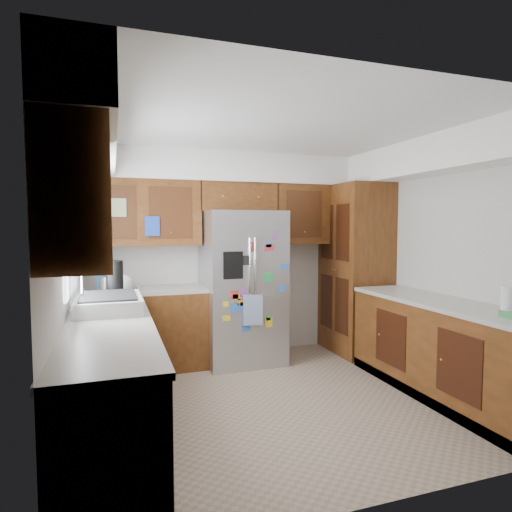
# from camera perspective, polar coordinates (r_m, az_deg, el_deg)

# --- Properties ---
(floor) EXTENTS (3.60, 3.60, 0.00)m
(floor) POSITION_cam_1_polar(r_m,az_deg,el_deg) (4.24, 3.19, -18.54)
(floor) COLOR tan
(floor) RESTS_ON ground
(room_shell) EXTENTS (3.64, 3.24, 2.52)m
(room_shell) POSITION_cam_1_polar(r_m,az_deg,el_deg) (4.22, 0.10, 6.68)
(room_shell) COLOR beige
(room_shell) RESTS_ON ground
(left_counter_run) EXTENTS (1.36, 3.20, 0.92)m
(left_counter_run) POSITION_cam_1_polar(r_m,az_deg,el_deg) (3.85, -16.72, -14.26)
(left_counter_run) COLOR #47280D
(left_counter_run) RESTS_ON ground
(right_counter_run) EXTENTS (0.63, 2.25, 0.92)m
(right_counter_run) POSITION_cam_1_polar(r_m,az_deg,el_deg) (4.49, 24.13, -11.90)
(right_counter_run) COLOR #47280D
(right_counter_run) RESTS_ON ground
(pantry) EXTENTS (0.60, 0.90, 2.15)m
(pantry) POSITION_cam_1_polar(r_m,az_deg,el_deg) (5.65, 13.07, -1.68)
(pantry) COLOR #47280D
(pantry) RESTS_ON ground
(fridge) EXTENTS (0.90, 0.79, 1.80)m
(fridge) POSITION_cam_1_polar(r_m,az_deg,el_deg) (5.10, -1.81, -4.16)
(fridge) COLOR #9F9FA4
(fridge) RESTS_ON ground
(bridge_cabinet) EXTENTS (0.96, 0.34, 0.35)m
(bridge_cabinet) POSITION_cam_1_polar(r_m,az_deg,el_deg) (5.28, -2.55, 7.80)
(bridge_cabinet) COLOR #47280D
(bridge_cabinet) RESTS_ON fridge
(fridge_top_items) EXTENTS (0.78, 0.33, 0.26)m
(fridge_top_items) POSITION_cam_1_polar(r_m,az_deg,el_deg) (5.26, -3.01, 11.09)
(fridge_top_items) COLOR blue
(fridge_top_items) RESTS_ON bridge_cabinet
(sink_assembly) EXTENTS (0.52, 0.70, 0.37)m
(sink_assembly) POSITION_cam_1_polar(r_m,az_deg,el_deg) (3.78, -19.03, -5.92)
(sink_assembly) COLOR silver
(sink_assembly) RESTS_ON left_counter_run
(left_counter_clutter) EXTENTS (0.37, 0.92, 0.38)m
(left_counter_clutter) POSITION_cam_1_polar(r_m,az_deg,el_deg) (4.51, -18.27, -3.51)
(left_counter_clutter) COLOR black
(left_counter_clutter) RESTS_ON left_counter_run
(paper_towel) EXTENTS (0.11, 0.11, 0.24)m
(paper_towel) POSITION_cam_1_polar(r_m,az_deg,el_deg) (3.89, 30.59, -5.23)
(paper_towel) COLOR white
(paper_towel) RESTS_ON right_counter_run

